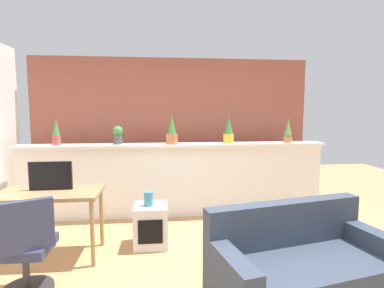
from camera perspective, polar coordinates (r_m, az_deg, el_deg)
name	(u,v)px	position (r m, az deg, el deg)	size (l,w,h in m)	color
divider_wall	(175,181)	(4.72, -3.18, -6.98)	(4.61, 0.16, 1.09)	white
plant_shelf	(175,145)	(4.58, -3.19, -0.19)	(4.61, 0.32, 0.04)	white
brick_wall_behind	(173,133)	(5.21, -3.57, 2.11)	(4.61, 0.10, 2.50)	#9E5442
potted_plant_0	(56,133)	(4.79, -24.20, 1.95)	(0.12, 0.12, 0.37)	#B7474C
potted_plant_1	(118,134)	(4.61, -13.77, 1.75)	(0.15, 0.15, 0.27)	#4C4C51
potted_plant_2	(172,132)	(4.53, -3.81, 2.35)	(0.17, 0.17, 0.43)	#C66B42
potted_plant_3	(229,131)	(4.72, 6.89, 2.52)	(0.16, 0.16, 0.42)	gold
potted_plant_4	(288,132)	(4.95, 17.60, 2.08)	(0.13, 0.13, 0.38)	#C66B42
desk	(49,199)	(3.71, -25.25, -9.36)	(1.10, 0.60, 0.75)	#99754C
tv_monitor	(51,176)	(3.73, -25.03, -5.43)	(0.46, 0.04, 0.32)	black
office_chair	(25,256)	(3.11, -28.83, -18.00)	(0.52, 0.52, 0.91)	#262628
side_cube_shelf	(151,225)	(3.81, -7.75, -14.94)	(0.40, 0.41, 0.50)	silver
vase_on_shelf	(148,199)	(3.70, -8.19, -10.14)	(0.11, 0.11, 0.17)	teal
couch	(301,269)	(2.96, 19.89, -21.16)	(1.68, 1.07, 0.80)	#333D4C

